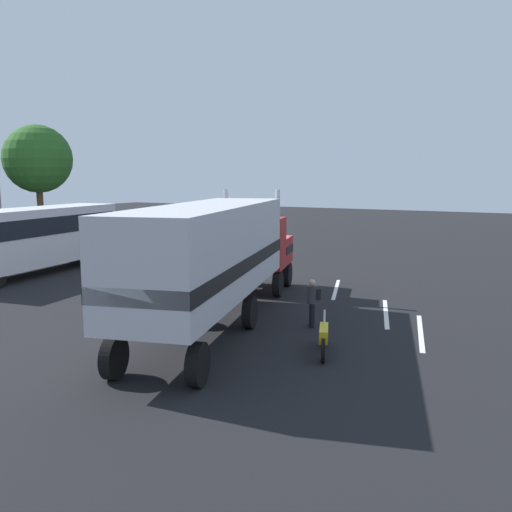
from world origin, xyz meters
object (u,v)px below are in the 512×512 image
object	(u,v)px
parked_bus	(33,234)
tree_left	(38,159)
person_bystander	(313,301)
semi_truck	(218,252)
motorcycle	(324,337)

from	to	relation	value
parked_bus	tree_left	world-z (taller)	tree_left
parked_bus	tree_left	size ratio (longest dim) A/B	1.32
person_bystander	tree_left	bearing A→B (deg)	69.01
semi_truck	tree_left	bearing A→B (deg)	63.60
person_bystander	parked_bus	world-z (taller)	parked_bus
person_bystander	parked_bus	bearing A→B (deg)	81.68
motorcycle	tree_left	distance (m)	29.04
person_bystander	tree_left	xyz separation A→B (m)	(9.41, 24.51, 5.28)
person_bystander	tree_left	distance (m)	26.78
semi_truck	tree_left	distance (m)	24.43
motorcycle	parked_bus	bearing A→B (deg)	74.90
semi_truck	person_bystander	bearing A→B (deg)	-65.02
person_bystander	semi_truck	bearing A→B (deg)	114.98
semi_truck	person_bystander	size ratio (longest dim) A/B	8.77
motorcycle	tree_left	xyz separation A→B (m)	(11.84, 25.90, 5.69)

